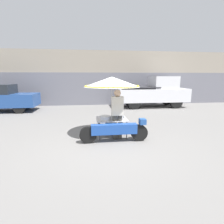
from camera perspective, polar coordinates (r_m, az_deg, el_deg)
The scene contains 5 objects.
ground_plane at distance 5.77m, azimuth -0.25°, elevation -9.72°, with size 36.00×36.00×0.00m, color slate.
shopfront_building at distance 14.21m, azimuth -4.65°, elevation 10.93°, with size 28.00×2.06×3.98m.
vendor_motorcycle_cart at distance 5.95m, azimuth 0.09°, elevation 6.99°, with size 2.22×1.90×2.08m.
vendor_person at distance 5.80m, azimuth 1.76°, elevation 0.11°, with size 0.38×0.22×1.68m.
pickup_truck at distance 12.62m, azimuth 13.50°, elevation 6.25°, with size 4.82×1.78×2.13m.
Camera 1 is at (-0.65, -5.35, 2.08)m, focal length 28.00 mm.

